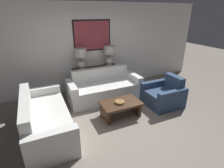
{
  "coord_description": "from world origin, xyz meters",
  "views": [
    {
      "loc": [
        -1.74,
        -2.81,
        2.39
      ],
      "look_at": [
        -0.0,
        0.96,
        0.65
      ],
      "focal_mm": 28.0,
      "sensor_mm": 36.0,
      "label": 1
    }
  ],
  "objects_px": {
    "couch_by_back_wall": "(104,88)",
    "table_lamp_left": "(81,56)",
    "console_table": "(96,79)",
    "table_lamp_right": "(109,53)",
    "decorative_bowl": "(120,102)",
    "armchair_near_back_wall": "(164,95)",
    "couch_by_side": "(45,119)",
    "coffee_table": "(121,106)"
  },
  "relations": [
    {
      "from": "table_lamp_right",
      "to": "decorative_bowl",
      "type": "distance_m",
      "value": 1.99
    },
    {
      "from": "console_table",
      "to": "couch_by_back_wall",
      "type": "distance_m",
      "value": 0.67
    },
    {
      "from": "console_table",
      "to": "couch_by_back_wall",
      "type": "xyz_separation_m",
      "value": [
        0.0,
        -0.67,
        -0.08
      ]
    },
    {
      "from": "coffee_table",
      "to": "armchair_near_back_wall",
      "type": "distance_m",
      "value": 1.34
    },
    {
      "from": "couch_by_side",
      "to": "coffee_table",
      "type": "xyz_separation_m",
      "value": [
        1.71,
        -0.14,
        -0.03
      ]
    },
    {
      "from": "table_lamp_right",
      "to": "couch_by_back_wall",
      "type": "bearing_deg",
      "value": -124.46
    },
    {
      "from": "console_table",
      "to": "table_lamp_right",
      "type": "height_order",
      "value": "table_lamp_right"
    },
    {
      "from": "couch_by_back_wall",
      "to": "decorative_bowl",
      "type": "distance_m",
      "value": 1.1
    },
    {
      "from": "table_lamp_left",
      "to": "table_lamp_right",
      "type": "xyz_separation_m",
      "value": [
        0.92,
        0.0,
        0.0
      ]
    },
    {
      "from": "table_lamp_left",
      "to": "couch_by_side",
      "type": "height_order",
      "value": "table_lamp_left"
    },
    {
      "from": "table_lamp_right",
      "to": "coffee_table",
      "type": "distance_m",
      "value": 2.02
    },
    {
      "from": "coffee_table",
      "to": "couch_by_back_wall",
      "type": "bearing_deg",
      "value": 89.33
    },
    {
      "from": "table_lamp_left",
      "to": "coffee_table",
      "type": "xyz_separation_m",
      "value": [
        0.45,
        -1.75,
        -0.89
      ]
    },
    {
      "from": "couch_by_back_wall",
      "to": "couch_by_side",
      "type": "bearing_deg",
      "value": -151.37
    },
    {
      "from": "console_table",
      "to": "table_lamp_left",
      "type": "bearing_deg",
      "value": 180.0
    },
    {
      "from": "console_table",
      "to": "couch_by_back_wall",
      "type": "bearing_deg",
      "value": -90.0
    },
    {
      "from": "console_table",
      "to": "table_lamp_right",
      "type": "relative_size",
      "value": 2.27
    },
    {
      "from": "table_lamp_left",
      "to": "decorative_bowl",
      "type": "distance_m",
      "value": 1.97
    },
    {
      "from": "table_lamp_right",
      "to": "couch_by_side",
      "type": "relative_size",
      "value": 0.31
    },
    {
      "from": "table_lamp_left",
      "to": "coffee_table",
      "type": "height_order",
      "value": "table_lamp_left"
    },
    {
      "from": "couch_by_side",
      "to": "armchair_near_back_wall",
      "type": "distance_m",
      "value": 3.05
    },
    {
      "from": "couch_by_back_wall",
      "to": "table_lamp_left",
      "type": "bearing_deg",
      "value": 124.46
    },
    {
      "from": "couch_by_side",
      "to": "table_lamp_left",
      "type": "bearing_deg",
      "value": 51.82
    },
    {
      "from": "decorative_bowl",
      "to": "armchair_near_back_wall",
      "type": "height_order",
      "value": "armchair_near_back_wall"
    },
    {
      "from": "coffee_table",
      "to": "decorative_bowl",
      "type": "xyz_separation_m",
      "value": [
        -0.04,
        -0.02,
        0.13
      ]
    },
    {
      "from": "decorative_bowl",
      "to": "couch_by_side",
      "type": "bearing_deg",
      "value": 174.64
    },
    {
      "from": "table_lamp_left",
      "to": "coffee_table",
      "type": "bearing_deg",
      "value": -75.67
    },
    {
      "from": "coffee_table",
      "to": "couch_by_side",
      "type": "bearing_deg",
      "value": 175.45
    },
    {
      "from": "couch_by_back_wall",
      "to": "decorative_bowl",
      "type": "bearing_deg",
      "value": -92.61
    },
    {
      "from": "table_lamp_left",
      "to": "armchair_near_back_wall",
      "type": "bearing_deg",
      "value": -43.72
    },
    {
      "from": "coffee_table",
      "to": "decorative_bowl",
      "type": "distance_m",
      "value": 0.14
    },
    {
      "from": "table_lamp_left",
      "to": "couch_by_back_wall",
      "type": "relative_size",
      "value": 0.31
    },
    {
      "from": "couch_by_side",
      "to": "console_table",
      "type": "bearing_deg",
      "value": 43.03
    },
    {
      "from": "couch_by_back_wall",
      "to": "table_lamp_right",
      "type": "bearing_deg",
      "value": 55.54
    },
    {
      "from": "table_lamp_right",
      "to": "armchair_near_back_wall",
      "type": "xyz_separation_m",
      "value": [
        0.87,
        -1.71,
        -0.89
      ]
    },
    {
      "from": "couch_by_side",
      "to": "couch_by_back_wall",
      "type": "bearing_deg",
      "value": 28.63
    },
    {
      "from": "console_table",
      "to": "table_lamp_right",
      "type": "distance_m",
      "value": 0.91
    },
    {
      "from": "couch_by_side",
      "to": "decorative_bowl",
      "type": "relative_size",
      "value": 8.91
    },
    {
      "from": "armchair_near_back_wall",
      "to": "couch_by_back_wall",
      "type": "bearing_deg",
      "value": 141.94
    },
    {
      "from": "table_lamp_right",
      "to": "table_lamp_left",
      "type": "bearing_deg",
      "value": 180.0
    },
    {
      "from": "couch_by_side",
      "to": "coffee_table",
      "type": "bearing_deg",
      "value": -4.55
    },
    {
      "from": "couch_by_back_wall",
      "to": "decorative_bowl",
      "type": "xyz_separation_m",
      "value": [
        -0.05,
        -1.1,
        0.1
      ]
    }
  ]
}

